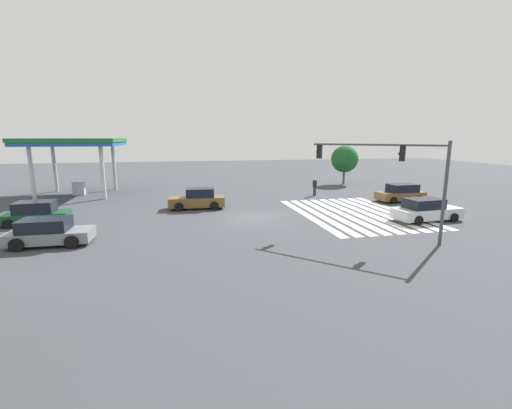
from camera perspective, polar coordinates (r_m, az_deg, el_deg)
The scene contains 11 objects.
ground_plane at distance 24.97m, azimuth 0.00°, elevation -2.29°, with size 127.51×127.51×0.00m, color #3D3F44.
crosswalk_markings at distance 27.69m, azimuth 15.91°, elevation -1.38°, with size 12.25×8.20×0.01m.
traffic_signal_mast at distance 20.90m, azimuth 22.46°, elevation 5.75°, with size 5.46×5.46×5.62m.
car_0 at distance 21.83m, azimuth -31.26°, elevation -3.97°, with size 2.15×4.25×1.47m.
car_1 at distance 26.95m, azimuth 26.45°, elevation -0.87°, with size 2.33×4.93×1.58m.
car_2 at distance 27.63m, azimuth -32.93°, elevation -1.26°, with size 2.27×4.27×1.54m.
car_3 at distance 28.58m, azimuth -9.71°, elevation 0.86°, with size 2.11×4.58×1.69m.
car_4 at distance 34.22m, azimuth 22.99°, elevation 1.76°, with size 2.18×4.39×1.59m.
gas_station_canopy at distance 38.99m, azimuth -28.01°, elevation 8.88°, with size 8.75×8.75×5.71m.
pedestrian at distance 34.94m, azimuth 9.76°, elevation 3.08°, with size 0.41×0.41×1.78m.
tree_corner_b at distance 44.45m, azimuth 14.55°, elevation 7.34°, with size 3.32×3.32×4.82m.
Camera 1 is at (-23.71, 5.31, 5.77)m, focal length 24.00 mm.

